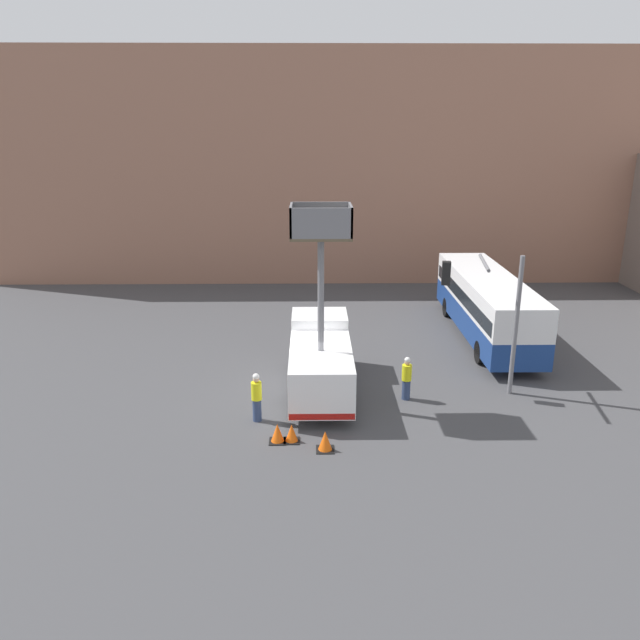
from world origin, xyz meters
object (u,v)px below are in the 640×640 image
road_worker_directing (407,378)px  traffic_cone_near_truck (277,433)px  traffic_light_pole (490,302)px  utility_truck (320,355)px  traffic_cone_mid_road (292,433)px  traffic_cone_far_side (325,441)px  road_worker_near_truck (257,397)px  city_bus (487,302)px

road_worker_directing → traffic_cone_near_truck: (-4.85, -3.34, -0.56)m
traffic_light_pole → traffic_cone_near_truck: size_ratio=8.47×
utility_truck → traffic_cone_mid_road: bearing=-103.9°
traffic_cone_mid_road → traffic_cone_far_side: 1.28m
traffic_cone_near_truck → traffic_cone_mid_road: 0.48m
traffic_light_pole → traffic_cone_near_truck: bearing=-153.7°
traffic_light_pole → traffic_cone_far_side: bearing=-144.7°
road_worker_near_truck → road_worker_directing: (5.66, 1.76, -0.06)m
utility_truck → road_worker_near_truck: (-2.33, -2.63, -0.60)m
road_worker_directing → traffic_cone_near_truck: road_worker_directing is taller
road_worker_directing → city_bus: bearing=-138.2°
traffic_cone_mid_road → traffic_cone_far_side: size_ratio=0.92×
traffic_light_pole → traffic_cone_far_side: 8.62m
city_bus → traffic_cone_near_truck: city_bus is taller
city_bus → road_worker_near_truck: 14.03m
road_worker_near_truck → traffic_cone_far_side: 3.30m
traffic_light_pole → utility_truck: bearing=178.0°
traffic_cone_mid_road → traffic_cone_far_side: traffic_cone_far_side is taller
traffic_light_pole → road_worker_near_truck: bearing=-164.9°
utility_truck → city_bus: utility_truck is taller
road_worker_directing → traffic_cone_near_truck: bearing=21.0°
traffic_cone_near_truck → road_worker_near_truck: bearing=117.2°
traffic_cone_near_truck → traffic_light_pole: bearing=26.3°
city_bus → utility_truck: bearing=131.0°
road_worker_near_truck → traffic_cone_mid_road: 2.12m
traffic_light_pole → traffic_cone_far_side: traffic_light_pole is taller
city_bus → road_worker_near_truck: (-10.68, -9.05, -0.92)m
city_bus → road_worker_near_truck: city_bus is taller
traffic_cone_near_truck → traffic_cone_mid_road: bearing=2.4°
city_bus → road_worker_directing: 8.90m
road_worker_directing → traffic_cone_far_side: (-3.25, -3.93, -0.55)m
road_worker_directing → traffic_cone_far_side: size_ratio=2.57×
traffic_cone_near_truck → traffic_cone_far_side: traffic_cone_far_side is taller
utility_truck → traffic_cone_far_side: bearing=-89.0°
road_worker_directing → traffic_cone_near_truck: 5.92m
road_worker_near_truck → traffic_cone_mid_road: (1.29, -1.56, -0.63)m
traffic_cone_far_side → utility_truck: bearing=91.0°
traffic_cone_near_truck → traffic_cone_mid_road: traffic_cone_near_truck is taller
traffic_cone_mid_road → utility_truck: bearing=76.1°
utility_truck → road_worker_directing: size_ratio=4.34×
traffic_light_pole → road_worker_directing: traffic_light_pole is taller
road_worker_directing → traffic_cone_mid_road: road_worker_directing is taller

